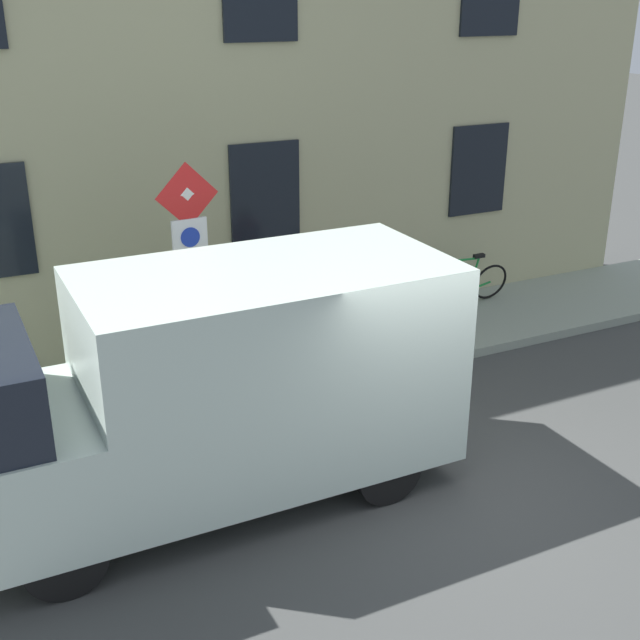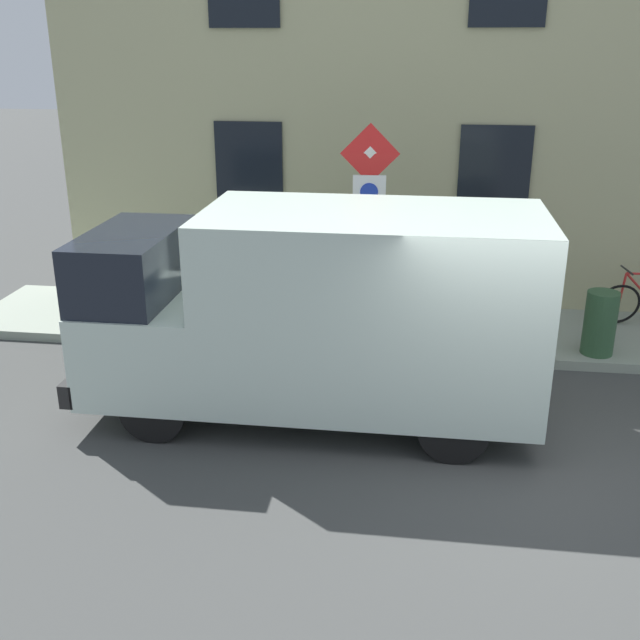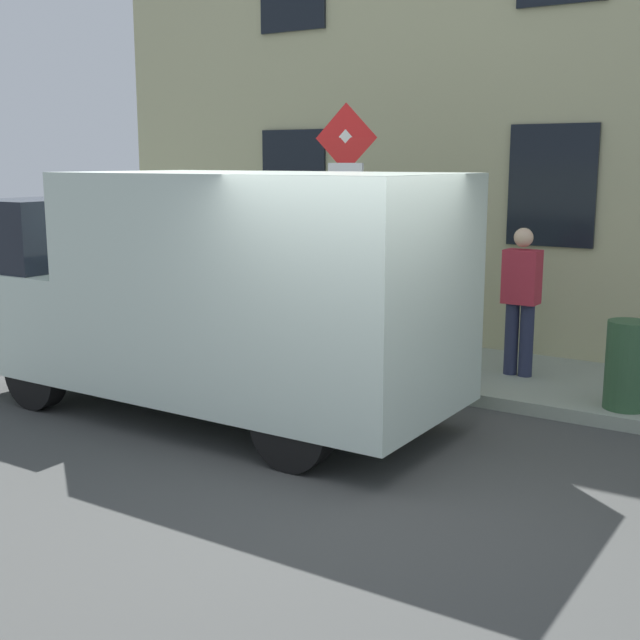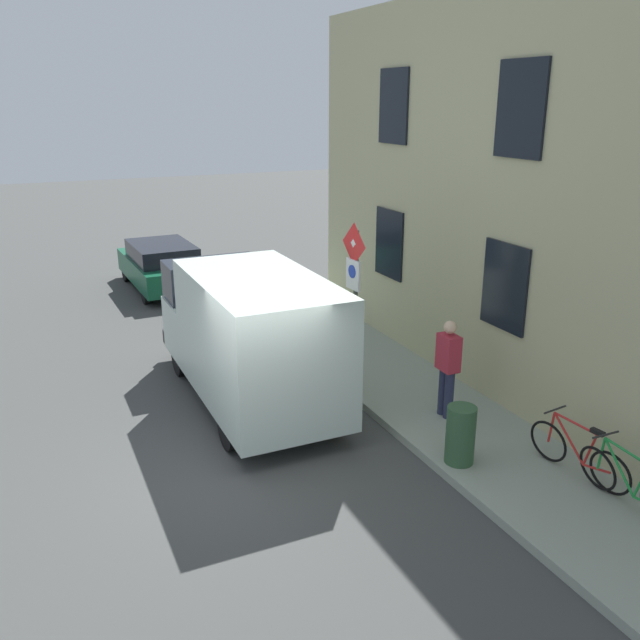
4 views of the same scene
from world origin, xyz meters
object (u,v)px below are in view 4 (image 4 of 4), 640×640
object	(u,v)px
litter_bin	(460,435)
sign_post_stacked	(354,282)
delivery_van	(249,333)
bicycle_red	(578,454)
bicycle_green	(628,485)
parked_hatchback	(162,265)
pedestrian	(448,365)

from	to	relation	value
litter_bin	sign_post_stacked	bearing A→B (deg)	92.44
delivery_van	bicycle_red	world-z (taller)	delivery_van
sign_post_stacked	bicycle_green	distance (m)	5.60
parked_hatchback	litter_bin	bearing A→B (deg)	-173.02
bicycle_green	litter_bin	xyz separation A→B (m)	(-1.28, 1.93, 0.08)
parked_hatchback	pedestrian	xyz separation A→B (m)	(2.60, -10.58, 0.34)
bicycle_green	pedestrian	world-z (taller)	pedestrian
sign_post_stacked	bicycle_red	bearing A→B (deg)	-71.64
parked_hatchback	bicycle_green	bearing A→B (deg)	-169.14
bicycle_green	litter_bin	size ratio (longest dim) A/B	1.90
sign_post_stacked	bicycle_red	size ratio (longest dim) A/B	1.75
parked_hatchback	pedestrian	size ratio (longest dim) A/B	2.36
sign_post_stacked	bicycle_red	world-z (taller)	sign_post_stacked
sign_post_stacked	litter_bin	xyz separation A→B (m)	(0.14, -3.23, -1.57)
pedestrian	parked_hatchback	bearing A→B (deg)	-75.31
delivery_van	bicycle_red	distance (m)	5.81
delivery_van	parked_hatchback	size ratio (longest dim) A/B	1.31
delivery_van	litter_bin	distance (m)	4.24
parked_hatchback	litter_bin	distance (m)	12.11
parked_hatchback	litter_bin	world-z (taller)	parked_hatchback
parked_hatchback	bicycle_green	world-z (taller)	parked_hatchback
sign_post_stacked	delivery_van	distance (m)	2.12
parked_hatchback	litter_bin	size ratio (longest dim) A/B	4.51
sign_post_stacked	litter_bin	world-z (taller)	sign_post_stacked
bicycle_green	pedestrian	distance (m)	3.41
bicycle_red	bicycle_green	bearing A→B (deg)	172.37
parked_hatchback	bicycle_red	bearing A→B (deg)	-168.30
bicycle_green	bicycle_red	distance (m)	0.88
litter_bin	bicycle_red	bearing A→B (deg)	-39.25
parked_hatchback	bicycle_green	distance (m)	14.25
litter_bin	delivery_van	bearing A→B (deg)	119.41
parked_hatchback	bicycle_red	xyz separation A→B (m)	(3.18, -13.01, -0.22)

